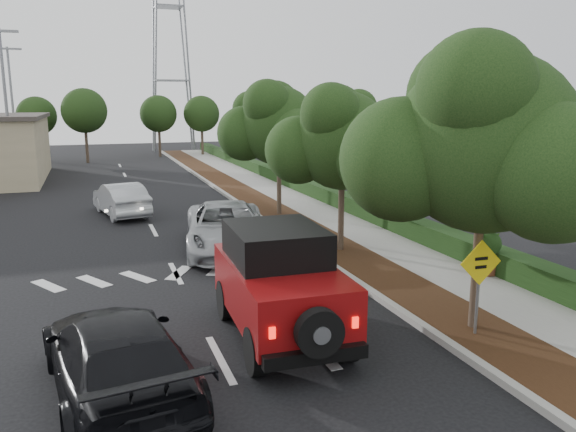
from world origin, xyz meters
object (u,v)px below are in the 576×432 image
red_jeep (277,281)px  silver_suv_ahead (227,228)px  black_suv_oncoming (117,356)px  speed_hump_sign (480,274)px

red_jeep → silver_suv_ahead: red_jeep is taller
black_suv_oncoming → speed_hump_sign: bearing=171.8°
silver_suv_ahead → black_suv_oncoming: size_ratio=1.11×
red_jeep → speed_hump_sign: red_jeep is taller
silver_suv_ahead → black_suv_oncoming: (-4.02, -8.82, -0.05)m
red_jeep → silver_suv_ahead: size_ratio=0.82×
silver_suv_ahead → speed_hump_sign: speed_hump_sign is taller
silver_suv_ahead → black_suv_oncoming: bearing=-104.3°
silver_suv_ahead → black_suv_oncoming: 9.69m
black_suv_oncoming → speed_hump_sign: (7.36, -0.04, 0.69)m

